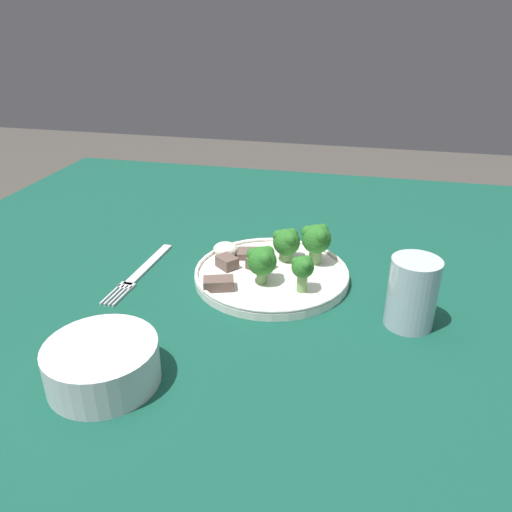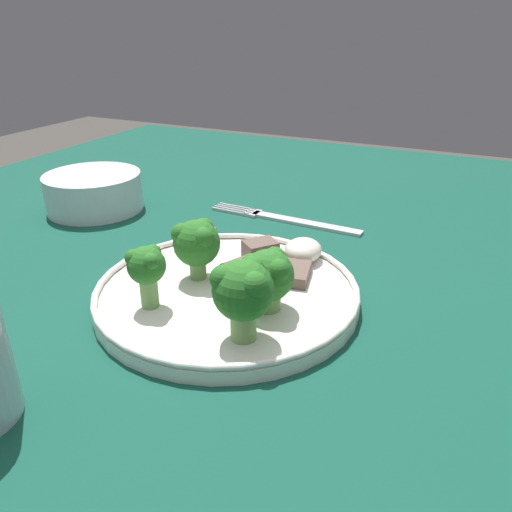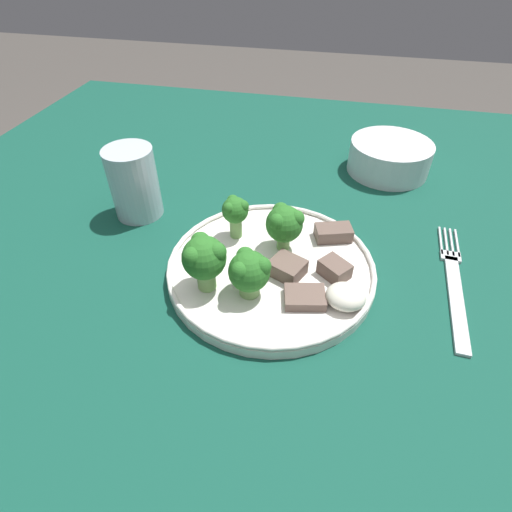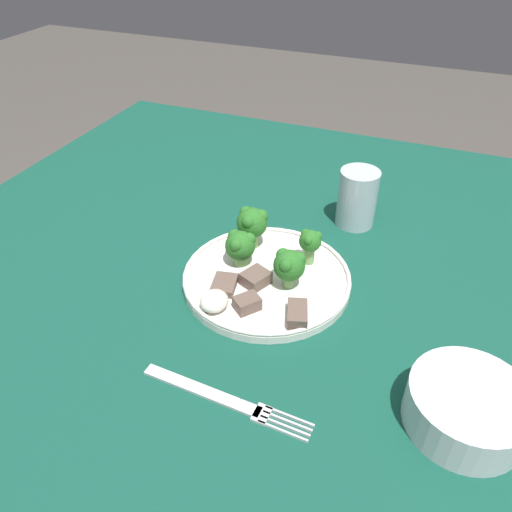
{
  "view_description": "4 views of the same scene",
  "coord_description": "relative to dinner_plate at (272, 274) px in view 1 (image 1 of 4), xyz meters",
  "views": [
    {
      "loc": [
        -0.18,
        0.69,
        1.16
      ],
      "look_at": [
        -0.02,
        0.01,
        0.81
      ],
      "focal_mm": 35.0,
      "sensor_mm": 36.0,
      "label": 1
    },
    {
      "loc": [
        -0.4,
        -0.2,
        1.01
      ],
      "look_at": [
        -0.03,
        -0.02,
        0.81
      ],
      "focal_mm": 35.0,
      "sensor_mm": 36.0,
      "label": 2
    },
    {
      "loc": [
        0.01,
        -0.34,
        1.1
      ],
      "look_at": [
        -0.06,
        -0.01,
        0.8
      ],
      "focal_mm": 28.0,
      "sensor_mm": 36.0,
      "label": 3
    },
    {
      "loc": [
        0.48,
        0.2,
        1.24
      ],
      "look_at": [
        -0.06,
        -0.02,
        0.8
      ],
      "focal_mm": 35.0,
      "sensor_mm": 36.0,
      "label": 4
    }
  ],
  "objects": [
    {
      "name": "broccoli_floret_center_left",
      "position": [
        -0.06,
        -0.05,
        0.05
      ],
      "size": [
        0.05,
        0.05,
        0.07
      ],
      "color": "#709E56",
      "rests_on": "dinner_plate"
    },
    {
      "name": "cream_bowl",
      "position": [
        0.14,
        0.28,
        0.02
      ],
      "size": [
        0.13,
        0.13,
        0.05
      ],
      "color": "silver",
      "rests_on": "table"
    },
    {
      "name": "broccoli_floret_front_left",
      "position": [
        0.01,
        0.04,
        0.04
      ],
      "size": [
        0.05,
        0.04,
        0.06
      ],
      "color": "#709E56",
      "rests_on": "dinner_plate"
    },
    {
      "name": "meat_slice_rear_slice",
      "position": [
        0.02,
        -0.01,
        0.01
      ],
      "size": [
        0.05,
        0.04,
        0.02
      ],
      "color": "brown",
      "rests_on": "dinner_plate"
    },
    {
      "name": "dinner_plate",
      "position": [
        0.0,
        0.0,
        0.0
      ],
      "size": [
        0.24,
        0.24,
        0.02
      ],
      "color": "white",
      "rests_on": "table"
    },
    {
      "name": "meat_slice_front_slice",
      "position": [
        0.07,
        -0.0,
        0.01
      ],
      "size": [
        0.04,
        0.04,
        0.02
      ],
      "color": "brown",
      "rests_on": "dinner_plate"
    },
    {
      "name": "sauce_dollop",
      "position": [
        0.09,
        -0.04,
        0.01
      ],
      "size": [
        0.04,
        0.04,
        0.02
      ],
      "color": "silver",
      "rests_on": "dinner_plate"
    },
    {
      "name": "broccoli_floret_back_left",
      "position": [
        -0.06,
        0.05,
        0.04
      ],
      "size": [
        0.03,
        0.03,
        0.06
      ],
      "color": "#709E56",
      "rests_on": "dinner_plate"
    },
    {
      "name": "meat_slice_middle_slice",
      "position": [
        0.04,
        -0.05,
        0.01
      ],
      "size": [
        0.05,
        0.04,
        0.01
      ],
      "color": "brown",
      "rests_on": "dinner_plate"
    },
    {
      "name": "meat_slice_edge_slice",
      "position": [
        0.07,
        0.07,
        0.01
      ],
      "size": [
        0.05,
        0.04,
        0.02
      ],
      "color": "brown",
      "rests_on": "dinner_plate"
    },
    {
      "name": "broccoli_floret_near_rim_left",
      "position": [
        -0.01,
        -0.05,
        0.04
      ],
      "size": [
        0.05,
        0.04,
        0.05
      ],
      "color": "#709E56",
      "rests_on": "dinner_plate"
    },
    {
      "name": "drinking_glass",
      "position": [
        -0.21,
        0.08,
        0.03
      ],
      "size": [
        0.07,
        0.07,
        0.1
      ],
      "color": "#B2C1CC",
      "rests_on": "table"
    },
    {
      "name": "fork",
      "position": [
        0.21,
        0.03,
        -0.01
      ],
      "size": [
        0.03,
        0.21,
        0.0
      ],
      "color": "silver",
      "rests_on": "table"
    },
    {
      "name": "table",
      "position": [
        0.05,
        0.0,
        -0.1
      ],
      "size": [
        1.25,
        1.17,
        0.77
      ],
      "color": "#114738",
      "rests_on": "ground_plane"
    }
  ]
}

